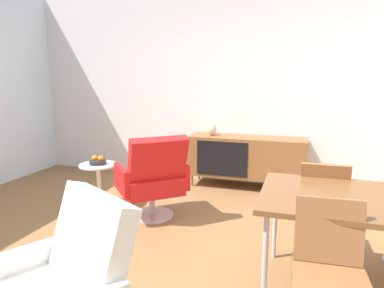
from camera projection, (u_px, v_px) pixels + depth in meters
name	position (u px, v px, depth m)	size (l,w,h in m)	color
ground_plane	(168.00, 267.00, 2.88)	(8.32, 8.32, 0.00)	olive
wall_back	(234.00, 86.00, 5.05)	(6.80, 0.12, 2.80)	white
sideboard	(246.00, 157.00, 4.87)	(1.60, 0.45, 0.72)	brown
vase_cobalt	(212.00, 129.00, 4.95)	(0.13, 0.13, 0.18)	beige
dining_table	(383.00, 206.00, 2.32)	(1.60, 0.90, 0.74)	brown
dining_chair_front_left	(329.00, 272.00, 1.95)	(0.42, 0.45, 0.86)	brown
dining_chair_back_left	(322.00, 204.00, 2.99)	(0.41, 0.43, 0.86)	brown
lounge_chair_red	(153.00, 177.00, 3.79)	(0.91, 0.91, 0.95)	red
side_table_round	(99.00, 180.00, 4.18)	(0.44, 0.44, 0.52)	white
fruit_bowl	(98.00, 161.00, 4.13)	(0.20, 0.20, 0.11)	#262628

